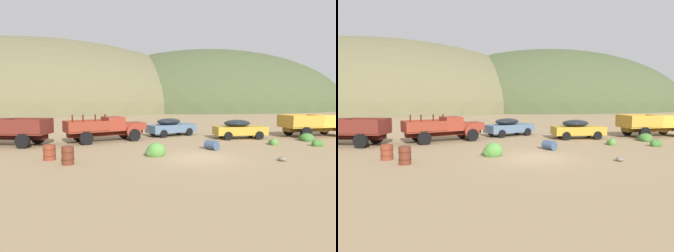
{
  "view_description": "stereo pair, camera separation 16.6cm",
  "coord_description": "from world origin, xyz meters",
  "views": [
    {
      "loc": [
        -5.92,
        -15.16,
        3.25
      ],
      "look_at": [
        -0.03,
        6.34,
        1.22
      ],
      "focal_mm": 31.57,
      "sensor_mm": 36.0,
      "label": 1
    },
    {
      "loc": [
        -5.76,
        -15.21,
        3.25
      ],
      "look_at": [
        -0.03,
        6.34,
        1.22
      ],
      "focal_mm": 31.57,
      "sensor_mm": 36.0,
      "label": 2
    }
  ],
  "objects": [
    {
      "name": "ground_plane",
      "position": [
        0.0,
        0.0,
        0.0
      ],
      "size": [
        300.0,
        300.0,
        0.0
      ],
      "primitive_type": "plane",
      "color": "#937A56"
    },
    {
      "name": "oil_drum_tipped",
      "position": [
        1.77,
        2.26,
        0.3
      ],
      "size": [
        0.9,
        1.02,
        0.6
      ],
      "color": "#384C6B",
      "rests_on": "ground"
    },
    {
      "name": "truck_oxblood",
      "position": [
        -11.86,
        7.65,
        1.01
      ],
      "size": [
        6.35,
        3.82,
        1.91
      ],
      "rotation": [
        0.0,
        0.0,
        2.81
      ],
      "color": "black",
      "rests_on": "ground"
    },
    {
      "name": "hill_distant",
      "position": [
        -18.46,
        81.22,
        0.0
      ],
      "size": [
        108.64,
        81.84,
        40.62
      ],
      "primitive_type": "ellipsoid",
      "color": "brown",
      "rests_on": "ground"
    },
    {
      "name": "truck_faded_yellow",
      "position": [
        13.68,
        6.21,
        1.03
      ],
      "size": [
        6.23,
        2.6,
        1.91
      ],
      "rotation": [
        0.0,
        0.0,
        -0.03
      ],
      "color": "brown",
      "rests_on": "ground"
    },
    {
      "name": "bush_between_trucks",
      "position": [
        -2.21,
        1.14,
        0.25
      ],
      "size": [
        1.16,
        1.0,
        1.01
      ],
      "color": "#4C8438",
      "rests_on": "ground"
    },
    {
      "name": "bush_front_left",
      "position": [
        10.59,
        4.06,
        0.19
      ],
      "size": [
        1.11,
        1.11,
        0.78
      ],
      "color": "#3D702D",
      "rests_on": "ground"
    },
    {
      "name": "car_mustard",
      "position": [
        6.35,
        6.66,
        0.81
      ],
      "size": [
        4.62,
        2.34,
        1.57
      ],
      "rotation": [
        0.0,
        0.0,
        -0.12
      ],
      "color": "#B28928",
      "rests_on": "ground"
    },
    {
      "name": "oil_drum_by_truck",
      "position": [
        -6.91,
        0.14,
        0.45
      ],
      "size": [
        0.64,
        0.64,
        0.91
      ],
      "color": "#5B2819",
      "rests_on": "ground"
    },
    {
      "name": "truck_rust_red",
      "position": [
        -4.12,
        8.03,
        1.0
      ],
      "size": [
        6.37,
        3.58,
        2.16
      ],
      "rotation": [
        0.0,
        0.0,
        0.27
      ],
      "color": "#42140D",
      "rests_on": "ground"
    },
    {
      "name": "rock_small",
      "position": [
        3.93,
        -1.98,
        0.11
      ],
      "size": [
        0.39,
        0.43,
        0.23
      ],
      "primitive_type": "ellipsoid",
      "color": "#706A59",
      "rests_on": "ground"
    },
    {
      "name": "car_chalk_blue",
      "position": [
        1.38,
        10.03,
        0.81
      ],
      "size": [
        4.88,
        3.03,
        1.57
      ],
      "rotation": [
        0.0,
        0.0,
        0.32
      ],
      "color": "slate",
      "rests_on": "ground"
    },
    {
      "name": "hill_far_right",
      "position": [
        32.9,
        73.19,
        0.0
      ],
      "size": [
        88.08,
        62.25,
        36.82
      ],
      "primitive_type": "ellipsoid",
      "color": "#424C2D",
      "rests_on": "ground"
    },
    {
      "name": "bush_front_right",
      "position": [
        9.47,
        1.64,
        0.15
      ],
      "size": [
        0.83,
        0.62,
        0.6
      ],
      "color": "#3D702D",
      "rests_on": "ground"
    },
    {
      "name": "bush_lone_scrub",
      "position": [
        6.85,
        2.99,
        0.15
      ],
      "size": [
        0.61,
        0.77,
        0.59
      ],
      "color": "#4C8438",
      "rests_on": "ground"
    },
    {
      "name": "oil_drum_spare",
      "position": [
        -7.93,
        1.56,
        0.41
      ],
      "size": [
        0.67,
        0.67,
        0.83
      ],
      "color": "brown",
      "rests_on": "ground"
    }
  ]
}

